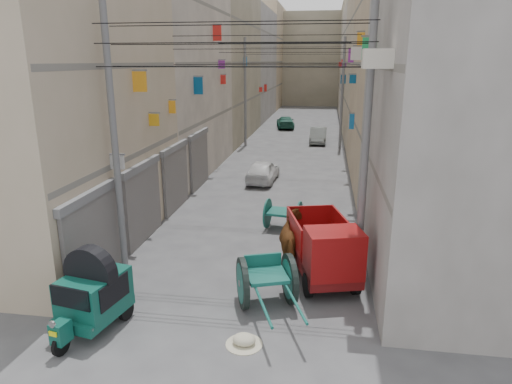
% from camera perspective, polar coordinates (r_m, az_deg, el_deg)
% --- Properties ---
extents(building_row_left, '(8.00, 62.00, 14.00)m').
position_cam_1_polar(building_row_left, '(41.93, -6.03, 16.15)').
color(building_row_left, tan).
rests_on(building_row_left, ground).
extents(building_row_right, '(8.00, 62.00, 14.00)m').
position_cam_1_polar(building_row_right, '(40.96, 17.06, 15.57)').
color(building_row_right, '#A09A95').
rests_on(building_row_right, ground).
extents(end_cap_building, '(22.00, 10.00, 13.00)m').
position_cam_1_polar(end_cap_building, '(72.51, 7.01, 16.10)').
color(end_cap_building, '#A0947E').
rests_on(end_cap_building, ground).
extents(shutters_left, '(0.18, 14.40, 2.88)m').
position_cam_1_polar(shutters_left, '(18.67, -11.75, 0.65)').
color(shutters_left, '#4C4D51').
rests_on(shutters_left, ground).
extents(signboards, '(8.22, 40.52, 5.67)m').
position_cam_1_polar(signboards, '(28.38, 3.63, 10.15)').
color(signboards, '#872790').
rests_on(signboards, ground).
extents(ac_units, '(0.70, 6.55, 3.35)m').
position_cam_1_polar(ac_units, '(14.22, 14.15, 19.99)').
color(ac_units, beige).
rests_on(ac_units, ground).
extents(utility_poles, '(7.40, 22.20, 8.00)m').
position_cam_1_polar(utility_poles, '(23.71, 2.64, 10.38)').
color(utility_poles, slate).
rests_on(utility_poles, ground).
extents(overhead_cables, '(7.40, 22.52, 1.12)m').
position_cam_1_polar(overhead_cables, '(21.02, 1.94, 17.21)').
color(overhead_cables, black).
rests_on(overhead_cables, ground).
extents(auto_rickshaw, '(1.61, 2.39, 1.62)m').
position_cam_1_polar(auto_rickshaw, '(11.99, -19.75, -11.70)').
color(auto_rickshaw, black).
rests_on(auto_rickshaw, ground).
extents(tonga_cart, '(2.12, 3.27, 1.38)m').
position_cam_1_polar(tonga_cart, '(12.40, 1.32, -10.95)').
color(tonga_cart, black).
rests_on(tonga_cart, ground).
extents(mini_truck, '(2.39, 3.74, 1.94)m').
position_cam_1_polar(mini_truck, '(13.59, 8.70, -7.62)').
color(mini_truck, black).
rests_on(mini_truck, ground).
extents(second_cart, '(1.49, 1.36, 1.17)m').
position_cam_1_polar(second_cart, '(17.78, 3.41, -2.73)').
color(second_cart, '#13554B').
rests_on(second_cart, ground).
extents(feed_sack, '(0.54, 0.43, 0.27)m').
position_cam_1_polar(feed_sack, '(11.11, -1.50, -17.94)').
color(feed_sack, beige).
rests_on(feed_sack, ground).
extents(horse, '(1.30, 2.17, 1.71)m').
position_cam_1_polar(horse, '(14.57, 4.78, -6.14)').
color(horse, maroon).
rests_on(horse, ground).
extents(distant_car_white, '(1.63, 3.60, 1.20)m').
position_cam_1_polar(distant_car_white, '(24.79, 0.89, 2.67)').
color(distant_car_white, silver).
rests_on(distant_car_white, ground).
extents(distant_car_grey, '(1.30, 3.66, 1.20)m').
position_cam_1_polar(distant_car_grey, '(37.06, 7.78, 7.02)').
color(distant_car_grey, '#5A5F5C').
rests_on(distant_car_grey, ground).
extents(distant_car_green, '(2.18, 4.14, 1.14)m').
position_cam_1_polar(distant_car_green, '(45.08, 3.70, 8.69)').
color(distant_car_green, '#1E5746').
rests_on(distant_car_green, ground).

